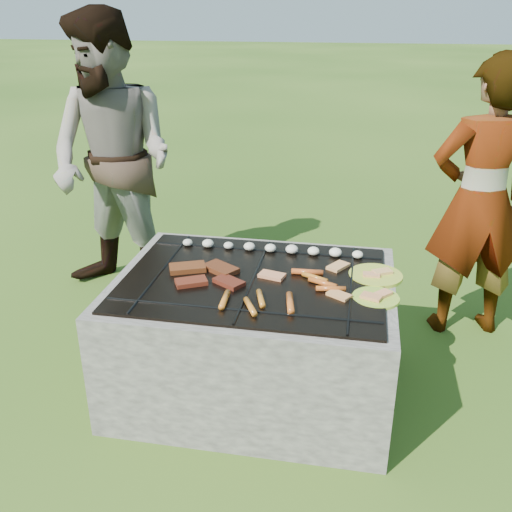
# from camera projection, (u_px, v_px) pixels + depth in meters

# --- Properties ---
(lawn) EXTENTS (60.00, 60.00, 0.00)m
(lawn) POSITION_uv_depth(u_px,v_px,m) (254.00, 385.00, 2.91)
(lawn) COLOR #274912
(lawn) RESTS_ON ground
(fire_pit) EXTENTS (1.30, 1.00, 0.62)m
(fire_pit) POSITION_uv_depth(u_px,v_px,m) (254.00, 338.00, 2.80)
(fire_pit) COLOR #A29B90
(fire_pit) RESTS_ON ground
(mushrooms) EXTENTS (0.94, 0.06, 0.05)m
(mushrooms) POSITION_uv_depth(u_px,v_px,m) (276.00, 248.00, 2.93)
(mushrooms) COLOR beige
(mushrooms) RESTS_ON fire_pit
(pork_slabs) EXTENTS (0.41, 0.31, 0.02)m
(pork_slabs) POSITION_uv_depth(u_px,v_px,m) (206.00, 273.00, 2.68)
(pork_slabs) COLOR #92411A
(pork_slabs) RESTS_ON fire_pit
(sausages) EXTENTS (0.52, 0.47, 0.03)m
(sausages) POSITION_uv_depth(u_px,v_px,m) (288.00, 291.00, 2.51)
(sausages) COLOR orange
(sausages) RESTS_ON fire_pit
(bread_on_grate) EXTENTS (0.44, 0.42, 0.02)m
(bread_on_grate) POSITION_uv_depth(u_px,v_px,m) (312.00, 277.00, 2.65)
(bread_on_grate) COLOR tan
(bread_on_grate) RESTS_ON fire_pit
(plate_far) EXTENTS (0.34, 0.34, 0.03)m
(plate_far) POSITION_uv_depth(u_px,v_px,m) (376.00, 275.00, 2.69)
(plate_far) COLOR gold
(plate_far) RESTS_ON fire_pit
(plate_near) EXTENTS (0.26, 0.26, 0.03)m
(plate_near) POSITION_uv_depth(u_px,v_px,m) (376.00, 298.00, 2.49)
(plate_near) COLOR yellow
(plate_near) RESTS_ON fire_pit
(cook) EXTENTS (0.65, 0.50, 1.58)m
(cook) POSITION_uv_depth(u_px,v_px,m) (480.00, 202.00, 3.13)
(cook) COLOR #A08F85
(cook) RESTS_ON ground
(bystander) EXTENTS (1.03, 0.91, 1.79)m
(bystander) POSITION_uv_depth(u_px,v_px,m) (113.00, 162.00, 3.52)
(bystander) COLOR gray
(bystander) RESTS_ON ground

